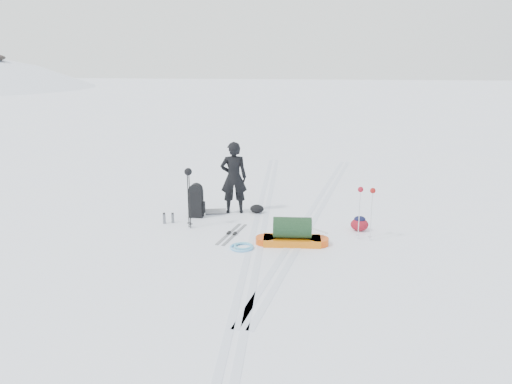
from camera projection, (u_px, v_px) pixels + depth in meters
ground at (259, 229)px, 12.67m from camera, size 200.00×200.00×0.00m
ski_tracks at (286, 219)px, 13.41m from camera, size 3.38×17.97×0.01m
skier at (234, 178)px, 13.75m from camera, size 0.82×0.63×2.01m
pulk_sled at (292, 234)px, 11.54m from camera, size 1.73×0.66×0.65m
expedition_rucksack at (199, 201)px, 13.54m from camera, size 0.95×0.60×0.93m
ski_poles_black at (188, 179)px, 12.41m from camera, size 0.19×0.19×1.56m
ski_poles_silver at (366, 196)px, 11.61m from camera, size 0.40×0.20×1.29m
touring_skis_grey at (232, 234)px, 12.24m from camera, size 0.50×1.61×0.06m
touring_skis_white at (299, 225)px, 12.88m from camera, size 1.51×1.34×0.06m
rope_coil at (242, 247)px, 11.35m from camera, size 0.58×0.58×0.07m
small_daypack at (360, 224)px, 12.47m from camera, size 0.46×0.36×0.38m
thermos_pair at (168, 218)px, 13.06m from camera, size 0.29×0.19×0.29m
stuff_sack at (257, 209)px, 13.93m from camera, size 0.45×0.39×0.24m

